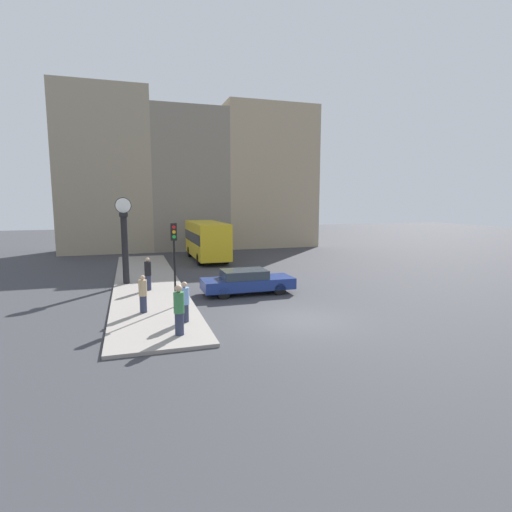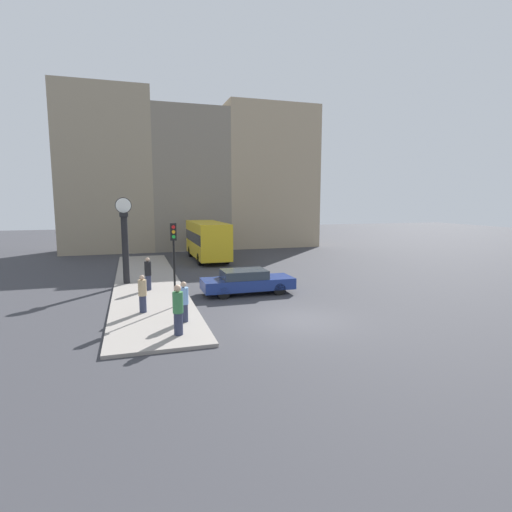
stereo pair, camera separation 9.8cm
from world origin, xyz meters
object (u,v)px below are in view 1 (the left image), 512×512
Objects in this scene: traffic_light_near at (174,247)px; pedestrian_blue_stripe at (185,302)px; pedestrian_tan_coat at (143,294)px; pedestrian_green_hoodie at (179,310)px; pedestrian_black_jacket at (148,274)px; bus_distant at (207,239)px; sedan_car at (247,281)px; street_clock at (125,243)px.

pedestrian_blue_stripe is (0.09, -2.41, -1.88)m from traffic_light_near.
pedestrian_blue_stripe is 0.99× the size of pedestrian_tan_coat.
pedestrian_black_jacket is (-0.71, 7.67, -0.03)m from pedestrian_green_hoodie.
pedestrian_green_hoodie reaches higher than pedestrian_blue_stripe.
sedan_car is at bearing -91.09° from bus_distant.
pedestrian_black_jacket is (-4.88, 1.83, 0.34)m from sedan_car.
pedestrian_blue_stripe is (2.21, -8.36, -1.55)m from street_clock.
street_clock reaches higher than pedestrian_green_hoodie.
bus_distant is 2.12× the size of traffic_light_near.
sedan_car is 0.60× the size of bus_distant.
traffic_light_near is 2.14× the size of pedestrian_black_jacket.
pedestrian_green_hoodie is 7.71m from pedestrian_black_jacket.
bus_distant is 17.34m from pedestrian_blue_stripe.
traffic_light_near is 0.76× the size of street_clock.
street_clock reaches higher than pedestrian_blue_stripe.
pedestrian_green_hoodie reaches higher than pedestrian_tan_coat.
bus_distant is 18.86m from pedestrian_green_hoodie.
sedan_car is at bearing -33.74° from street_clock.
sedan_car is 2.73× the size of pedestrian_black_jacket.
pedestrian_tan_coat is at bearing 128.77° from pedestrian_blue_stripe.
sedan_car is 2.99× the size of pedestrian_blue_stripe.
pedestrian_blue_stripe is at bearing -51.23° from pedestrian_tan_coat.
sedan_car is at bearing 54.47° from pedestrian_green_hoodie.
pedestrian_black_jacket is at bearing 104.76° from traffic_light_near.
pedestrian_green_hoodie is (-4.41, -18.33, -0.73)m from bus_distant.
street_clock is 2.71× the size of pedestrian_green_hoodie.
bus_distant reaches higher than pedestrian_tan_coat.
bus_distant is 4.40× the size of pedestrian_green_hoodie.
pedestrian_green_hoodie reaches higher than sedan_car.
pedestrian_black_jacket is (-1.00, 3.79, -1.80)m from traffic_light_near.
traffic_light_near is 4.31m from pedestrian_black_jacket.
pedestrian_tan_coat is at bearing -95.27° from pedestrian_black_jacket.
pedestrian_green_hoodie is at bearing -71.67° from pedestrian_tan_coat.
bus_distant is 10.55m from street_clock.
pedestrian_tan_coat is (0.72, -6.51, -1.54)m from street_clock.
street_clock is at bearing 104.79° from pedestrian_blue_stripe.
pedestrian_black_jacket is at bearing -62.76° from street_clock.
street_clock is at bearing 96.30° from pedestrian_tan_coat.
pedestrian_green_hoodie is at bearing -94.29° from traffic_light_near.
street_clock is 3.06× the size of pedestrian_blue_stripe.
pedestrian_tan_coat is (-1.49, 1.86, 0.01)m from pedestrian_blue_stripe.
pedestrian_tan_coat is (-1.40, -0.55, -1.87)m from traffic_light_near.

